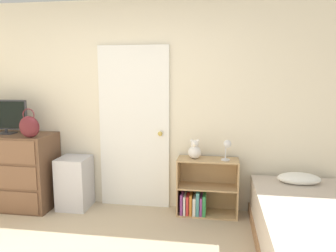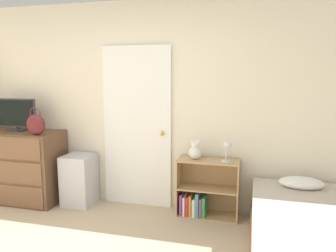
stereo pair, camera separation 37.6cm
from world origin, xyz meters
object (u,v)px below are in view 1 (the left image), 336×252
storage_bin (75,183)px  bookshelf (202,193)px  handbag (29,126)px  bed (314,230)px  teddy_bear (195,150)px  desk_lamp (227,146)px  dresser (12,170)px  tv (5,116)px

storage_bin → bookshelf: bookshelf is taller
handbag → bed: handbag is taller
bookshelf → bed: size_ratio=0.39×
bookshelf → handbag: bearing=-171.4°
teddy_bear → bed: bearing=-32.8°
bookshelf → bed: 1.31m
bookshelf → desk_lamp: bearing=-9.6°
bed → bookshelf: bearing=144.6°
storage_bin → teddy_bear: bearing=1.7°
dresser → bookshelf: 2.40m
storage_bin → bookshelf: (1.59, 0.05, -0.06)m
teddy_bear → bookshelf: bearing=3.5°
tv → storage_bin: size_ratio=0.90×
handbag → desk_lamp: (2.28, 0.26, -0.21)m
bookshelf → bed: bookshelf is taller
desk_lamp → bed: 1.22m
handbag → bookshelf: handbag is taller
tv → bed: size_ratio=0.32×
teddy_bear → handbag: bearing=-171.1°
handbag → teddy_bear: handbag is taller
tv → teddy_bear: bearing=2.4°
bookshelf → desk_lamp: size_ratio=2.95×
dresser → storage_bin: (0.80, 0.08, -0.14)m
desk_lamp → storage_bin: bearing=-179.9°
bed → handbag: bearing=171.6°
dresser → desk_lamp: dresser is taller
dresser → handbag: 0.73m
tv → teddy_bear: tv is taller
dresser → tv: tv is taller
handbag → teddy_bear: (1.91, 0.30, -0.28)m
tv → handbag: 0.49m
handbag → bed: bearing=-8.4°
tv → bookshelf: tv is taller
bed → teddy_bear: bearing=147.2°
storage_bin → desk_lamp: bearing=0.1°
storage_bin → bookshelf: size_ratio=0.90×
bookshelf → desk_lamp: desk_lamp is taller
dresser → desk_lamp: size_ratio=4.37×
dresser → teddy_bear: dresser is taller
dresser → bookshelf: size_ratio=1.48×
bookshelf → desk_lamp: (0.28, -0.05, 0.59)m
tv → storage_bin: tv is taller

